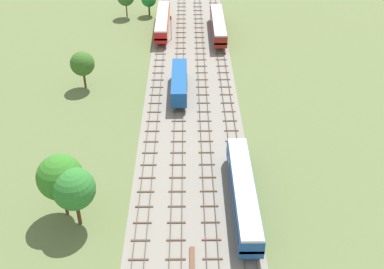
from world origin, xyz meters
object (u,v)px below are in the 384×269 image
object	(u,v)px
freight_boxcar_left_near	(179,82)
diesel_railcar_centre_mid	(218,25)
signal_post_nearest	(171,25)
diesel_railcar_centre_nearest	(243,192)
diesel_railcar_far_left_midfar	(162,21)

from	to	relation	value
freight_boxcar_left_near	diesel_railcar_centre_mid	world-z (taller)	diesel_railcar_centre_mid
diesel_railcar_centre_mid	signal_post_nearest	bearing A→B (deg)	-167.58
diesel_railcar_centre_mid	diesel_railcar_centre_nearest	bearing A→B (deg)	-90.00
diesel_railcar_centre_mid	signal_post_nearest	world-z (taller)	signal_post_nearest
freight_boxcar_left_near	diesel_railcar_centre_mid	size ratio (longest dim) A/B	0.68
diesel_railcar_centre_mid	freight_boxcar_left_near	bearing A→B (deg)	-107.44
diesel_railcar_far_left_midfar	diesel_railcar_centre_mid	bearing A→B (deg)	-10.75
diesel_railcar_centre_nearest	freight_boxcar_left_near	bearing A→B (deg)	105.90
freight_boxcar_left_near	signal_post_nearest	distance (m)	25.47
diesel_railcar_centre_nearest	freight_boxcar_left_near	size ratio (longest dim) A/B	1.46
diesel_railcar_centre_nearest	signal_post_nearest	world-z (taller)	signal_post_nearest
freight_boxcar_left_near	diesel_railcar_centre_mid	bearing A→B (deg)	72.56
diesel_railcar_centre_nearest	freight_boxcar_left_near	xyz separation A→B (m)	(-8.72, 30.59, -0.15)
diesel_railcar_centre_nearest	diesel_railcar_centre_mid	world-z (taller)	same
diesel_railcar_centre_mid	diesel_railcar_far_left_midfar	distance (m)	13.32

